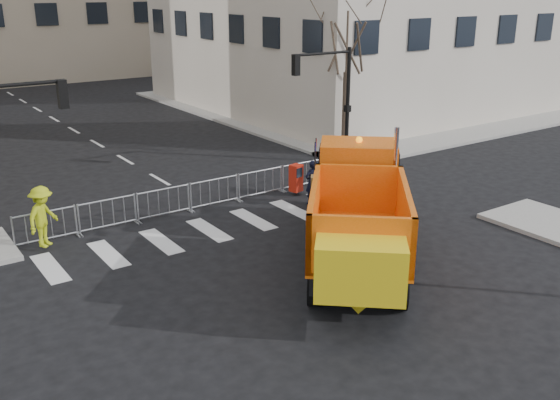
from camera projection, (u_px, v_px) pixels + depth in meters
ground at (335, 280)px, 17.88m from camera, size 120.00×120.00×0.00m
sidewalk_back at (197, 199)px, 24.46m from camera, size 64.00×5.00×0.15m
traffic_light_right at (348, 106)px, 28.98m from camera, size 0.18×0.18×5.40m
crowd_barriers at (190, 197)px, 23.21m from camera, size 12.60×0.60×1.10m
street_tree at (346, 80)px, 29.79m from camera, size 3.00×3.00×7.50m
plow_truck at (358, 211)px, 18.21m from camera, size 8.76×9.53×3.98m
cop_a at (312, 182)px, 23.91m from camera, size 0.64×0.43×1.73m
cop_b at (385, 194)px, 22.63m from camera, size 0.99×0.89×1.69m
cop_c at (329, 176)px, 24.74m from camera, size 0.89×1.06×1.70m
worker at (43, 217)px, 19.55m from camera, size 1.45×1.38×1.98m
newspaper_box at (296, 178)px, 25.01m from camera, size 0.54×0.50×1.10m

